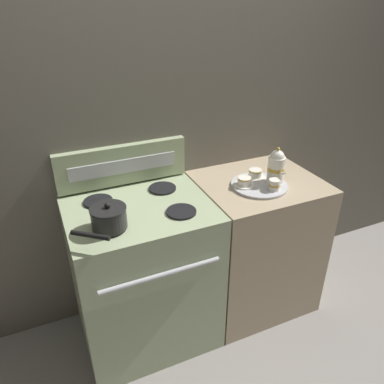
{
  "coord_description": "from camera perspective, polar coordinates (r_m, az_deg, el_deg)",
  "views": [
    {
      "loc": [
        -0.78,
        -1.62,
        1.87
      ],
      "look_at": [
        -0.1,
        -0.1,
        0.97
      ],
      "focal_mm": 35.0,
      "sensor_mm": 36.0,
      "label": 1
    }
  ],
  "objects": [
    {
      "name": "saucepan",
      "position": [
        1.76,
        -12.64,
        -3.86
      ],
      "size": [
        0.27,
        0.28,
        0.13
      ],
      "color": "black",
      "rests_on": "stove"
    },
    {
      "name": "wall_back",
      "position": [
        2.24,
        -2.17,
        8.14
      ],
      "size": [
        6.0,
        0.05,
        2.2
      ],
      "color": "#666056",
      "rests_on": "ground"
    },
    {
      "name": "teacup_right",
      "position": [
        2.23,
        9.61,
        2.79
      ],
      "size": [
        0.12,
        0.12,
        0.05
      ],
      "color": "white",
      "rests_on": "serving_tray"
    },
    {
      "name": "teacup_left",
      "position": [
        2.12,
        7.97,
        1.6
      ],
      "size": [
        0.12,
        0.12,
        0.05
      ],
      "color": "white",
      "rests_on": "serving_tray"
    },
    {
      "name": "control_panel",
      "position": [
        2.13,
        -10.54,
        4.11
      ],
      "size": [
        0.74,
        0.05,
        0.23
      ],
      "color": "#9EAD84",
      "rests_on": "stove"
    },
    {
      "name": "teapot",
      "position": [
        2.16,
        12.73,
        3.78
      ],
      "size": [
        0.1,
        0.16,
        0.21
      ],
      "color": "white",
      "rests_on": "serving_tray"
    },
    {
      "name": "side_counter",
      "position": [
        2.46,
        9.42,
        -7.69
      ],
      "size": [
        0.7,
        0.61,
        0.89
      ],
      "color": "tan",
      "rests_on": "ground"
    },
    {
      "name": "serving_tray",
      "position": [
        2.16,
        10.2,
        1.03
      ],
      "size": [
        0.32,
        0.32,
        0.01
      ],
      "color": "#B2B2B7",
      "rests_on": "side_counter"
    },
    {
      "name": "ground_plane",
      "position": [
        2.6,
        1.17,
        -17.78
      ],
      "size": [
        6.0,
        6.0,
        0.0
      ],
      "primitive_type": "plane",
      "color": "gray"
    },
    {
      "name": "stove",
      "position": [
        2.2,
        -7.32,
        -12.31
      ],
      "size": [
        0.75,
        0.64,
        0.9
      ],
      "color": "#9EAD84",
      "rests_on": "ground"
    },
    {
      "name": "creamer_jug",
      "position": [
        2.1,
        12.42,
        1.11
      ],
      "size": [
        0.06,
        0.06,
        0.06
      ],
      "color": "white",
      "rests_on": "serving_tray"
    }
  ]
}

